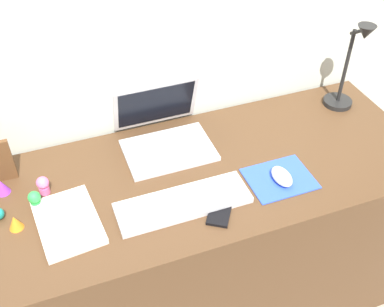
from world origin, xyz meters
TOP-DOWN VIEW (x-y plane):
  - ground_plane at (0.00, 0.00)m, footprint 6.00×6.00m
  - back_wall at (0.00, 0.34)m, footprint 2.77×0.05m
  - desk at (0.00, 0.00)m, footprint 1.57×0.61m
  - laptop at (-0.06, 0.19)m, footprint 0.30×0.28m
  - keyboard at (-0.10, -0.12)m, footprint 0.41×0.13m
  - mousepad at (0.23, -0.12)m, footprint 0.21×0.17m
  - mouse at (0.23, -0.13)m, footprint 0.06×0.10m
  - cell_phone at (-0.00, -0.18)m, footprint 0.12×0.14m
  - desk_lamp at (0.65, 0.15)m, footprint 0.11×0.14m
  - notebook_pad at (-0.44, -0.07)m, footprint 0.19×0.25m
  - toy_figurine_orange at (-0.58, -0.03)m, footprint 0.04×0.04m
  - toy_figurine_green at (-0.51, 0.03)m, footprint 0.04×0.04m
  - toy_figurine_pink at (-0.48, 0.08)m, footprint 0.04×0.04m
  - toy_figurine_purple at (-0.61, 0.13)m, footprint 0.05×0.05m

SIDE VIEW (x-z plane):
  - ground_plane at x=0.00m, z-range 0.00..0.00m
  - desk at x=0.00m, z-range 0.00..0.74m
  - back_wall at x=0.00m, z-range 0.00..1.34m
  - mousepad at x=0.23m, z-range 0.74..0.74m
  - cell_phone at x=0.00m, z-range 0.74..0.75m
  - keyboard at x=-0.10m, z-range 0.74..0.76m
  - notebook_pad at x=-0.44m, z-range 0.74..0.76m
  - mouse at x=0.23m, z-range 0.74..0.78m
  - toy_figurine_orange at x=-0.58m, z-range 0.74..0.79m
  - toy_figurine_purple at x=-0.61m, z-range 0.74..0.79m
  - toy_figurine_green at x=-0.51m, z-range 0.74..0.80m
  - toy_figurine_pink at x=-0.48m, z-range 0.74..0.81m
  - laptop at x=-0.06m, z-range 0.69..0.90m
  - desk_lamp at x=0.65m, z-range 0.73..1.09m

